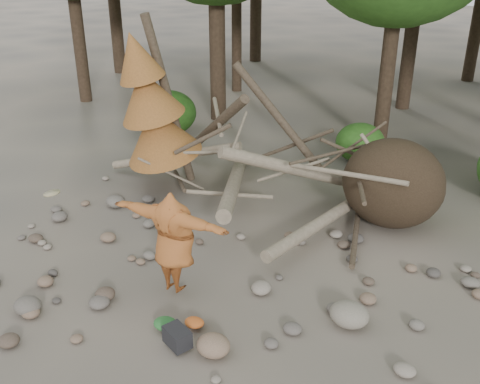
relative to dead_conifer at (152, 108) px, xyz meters
The scene contains 13 objects.
ground 5.05m from the dead_conifer, 47.26° to the right, with size 120.00×120.00×0.00m, color #514C44.
deadfall_pile 5.33m from the dead_conifer, ahead, with size 8.55×5.24×3.30m.
dead_conifer is the anchor object (origin of this frame).
bush_left 4.72m from the dead_conifer, 121.92° to the left, with size 1.80×1.80×1.44m, color #234F15.
bush_mid 6.11m from the dead_conifer, 48.52° to the left, with size 1.40×1.40×1.12m, color #2F641D.
frisbee_thrower 4.81m from the dead_conifer, 48.73° to the right, with size 3.57×0.99×1.89m.
backpack 6.49m from the dead_conifer, 49.95° to the right, with size 0.44×0.29×0.29m, color black.
cloth_green 6.08m from the dead_conifer, 51.51° to the right, with size 0.41×0.34×0.15m, color #27632B.
cloth_orange 6.12m from the dead_conifer, 46.92° to the right, with size 0.34×0.27×0.12m, color #BC5620.
boulder_front_left 5.74m from the dead_conifer, 76.46° to the right, with size 0.48×0.43×0.29m, color #625B52.
boulder_front_right 6.73m from the dead_conifer, 45.31° to the right, with size 0.53×0.48×0.32m, color #856A53.
boulder_mid_right 7.01m from the dead_conifer, 25.46° to the right, with size 0.65×0.59×0.39m, color gray.
boulder_mid_left 2.41m from the dead_conifer, 98.18° to the right, with size 0.47×0.43×0.28m, color #665F56.
Camera 1 is at (4.88, -6.58, 5.60)m, focal length 40.00 mm.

